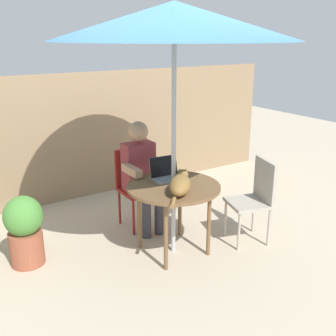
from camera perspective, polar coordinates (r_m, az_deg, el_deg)
ground_plane at (r=4.29m, az=0.74°, el=-11.48°), size 14.00×14.00×0.00m
fence_back at (r=5.59m, az=-10.32°, el=4.57°), size 5.72×0.08×1.66m
patio_table at (r=4.00m, az=0.78°, el=-3.35°), size 0.92×0.92×0.72m
patio_umbrella at (r=3.72m, az=0.89°, el=19.84°), size 2.20×2.20×2.40m
chair_occupied at (r=4.68m, az=-4.60°, el=-1.80°), size 0.40×0.40×0.89m
chair_empty at (r=4.38m, az=12.17°, el=-3.62°), size 0.50×0.50×0.89m
person_seated at (r=4.50m, az=-3.69°, el=-0.35°), size 0.48×0.48×1.23m
laptop at (r=4.15m, az=-0.30°, el=-0.61°), size 0.32×0.28×0.21m
cat at (r=3.77m, az=1.74°, el=-2.28°), size 0.48×0.50×0.17m
potted_plant_near_fence at (r=4.13m, az=-19.43°, el=-8.05°), size 0.37×0.37×0.70m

